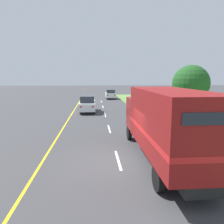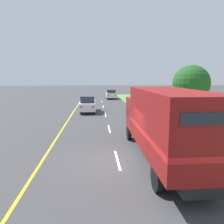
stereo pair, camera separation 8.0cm
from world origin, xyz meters
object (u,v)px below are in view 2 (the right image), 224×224
(roadside_tree_near, at_px, (191,84))
(roadside_tree_mid, at_px, (187,84))
(lead_car_white, at_px, (88,104))
(highway_sign, at_px, (182,103))
(horse_trailer_truck, at_px, (163,122))
(lead_car_white_ahead, at_px, (111,94))

(roadside_tree_near, bearing_deg, roadside_tree_mid, 69.92)
(lead_car_white, xyz_separation_m, highway_sign, (8.08, -7.99, 0.99))
(roadside_tree_near, relative_size, roadside_tree_mid, 1.10)
(roadside_tree_near, bearing_deg, lead_car_white, 159.65)
(horse_trailer_truck, height_order, highway_sign, horse_trailer_truck)
(horse_trailer_truck, bearing_deg, highway_sign, 62.65)
(highway_sign, xyz_separation_m, roadside_tree_mid, (4.94, 10.65, 1.23))
(roadside_tree_near, xyz_separation_m, roadside_tree_mid, (2.41, 6.59, -0.22))
(horse_trailer_truck, relative_size, roadside_tree_mid, 1.84)
(horse_trailer_truck, distance_m, roadside_tree_mid, 20.48)
(lead_car_white, bearing_deg, horse_trailer_truck, -75.49)
(horse_trailer_truck, distance_m, highway_sign, 8.72)
(roadside_tree_near, bearing_deg, lead_car_white_ahead, 108.99)
(highway_sign, bearing_deg, roadside_tree_mid, 65.12)
(lead_car_white_ahead, relative_size, highway_sign, 1.36)
(lead_car_white, relative_size, lead_car_white_ahead, 1.09)
(lead_car_white, distance_m, roadside_tree_mid, 13.47)
(roadside_tree_mid, bearing_deg, lead_car_white, -168.46)
(roadside_tree_near, bearing_deg, highway_sign, -121.93)
(highway_sign, bearing_deg, lead_car_white, 135.31)
(horse_trailer_truck, bearing_deg, roadside_tree_near, 61.03)
(lead_car_white, relative_size, roadside_tree_near, 0.86)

